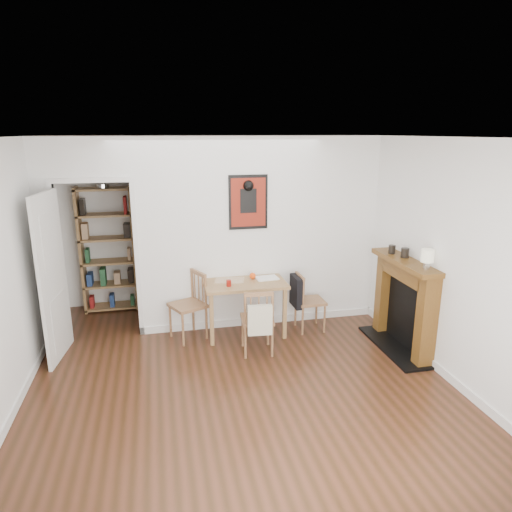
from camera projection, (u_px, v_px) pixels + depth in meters
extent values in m
plane|color=#4C2818|center=(238.00, 375.00, 5.13)|extent=(5.20, 5.20, 0.00)
plane|color=white|center=(208.00, 220.00, 7.24)|extent=(4.50, 0.00, 4.50)
plane|color=white|center=(325.00, 405.00, 2.34)|extent=(4.50, 0.00, 4.50)
plane|color=white|center=(3.00, 279.00, 4.32)|extent=(0.00, 5.20, 5.20)
plane|color=white|center=(429.00, 253.00, 5.25)|extent=(0.00, 5.20, 5.20)
plane|color=beige|center=(235.00, 137.00, 4.44)|extent=(5.20, 5.20, 0.00)
cube|color=white|center=(260.00, 234.00, 6.22)|extent=(3.35, 0.10, 2.60)
cube|color=white|center=(49.00, 244.00, 5.66)|extent=(0.25, 0.10, 2.60)
cube|color=white|center=(89.00, 159.00, 5.51)|extent=(0.90, 0.10, 0.55)
cube|color=silver|center=(59.00, 265.00, 5.76)|extent=(0.06, 0.14, 2.05)
cube|color=silver|center=(137.00, 260.00, 5.96)|extent=(0.06, 0.14, 2.05)
cube|color=silver|center=(261.00, 320.00, 6.50)|extent=(3.35, 0.02, 0.10)
cube|color=silver|center=(4.00, 432.00, 4.09)|extent=(0.02, 4.00, 0.10)
cube|color=silver|center=(447.00, 376.00, 5.02)|extent=(0.02, 4.00, 0.10)
cube|color=silver|center=(53.00, 278.00, 5.32)|extent=(0.15, 0.80, 2.00)
cube|color=black|center=(248.00, 202.00, 6.01)|extent=(0.52, 0.02, 0.72)
cube|color=maroon|center=(248.00, 202.00, 6.00)|extent=(0.46, 0.00, 0.64)
cube|color=#AB784F|center=(244.00, 283.00, 6.04)|extent=(1.08, 0.69, 0.04)
cube|color=#AB784F|center=(212.00, 320.00, 5.77)|extent=(0.05, 0.05, 0.70)
cube|color=#AB784F|center=(285.00, 314.00, 5.97)|extent=(0.05, 0.05, 0.70)
cube|color=#AB784F|center=(207.00, 304.00, 6.30)|extent=(0.05, 0.05, 0.70)
cube|color=#AB784F|center=(274.00, 299.00, 6.50)|extent=(0.05, 0.05, 0.70)
cube|color=black|center=(296.00, 291.00, 6.14)|extent=(0.10, 0.33, 0.42)
cube|color=beige|center=(260.00, 319.00, 5.35)|extent=(0.29, 0.12, 0.36)
cube|color=#AB784F|center=(81.00, 251.00, 6.75)|extent=(0.04, 0.32, 1.89)
cube|color=#AB784F|center=(134.00, 248.00, 6.90)|extent=(0.04, 0.32, 1.89)
cube|color=#AB784F|center=(113.00, 306.00, 7.06)|extent=(0.80, 0.32, 0.03)
cube|color=#AB784F|center=(109.00, 262.00, 6.87)|extent=(0.80, 0.32, 0.03)
cube|color=#AB784F|center=(103.00, 189.00, 6.58)|extent=(0.80, 0.32, 0.03)
cube|color=maroon|center=(108.00, 250.00, 6.82)|extent=(0.70, 0.26, 0.26)
cube|color=brown|center=(426.00, 322.00, 5.20)|extent=(0.20, 0.16, 1.10)
cube|color=brown|center=(385.00, 293.00, 6.13)|extent=(0.20, 0.16, 1.10)
cube|color=brown|center=(406.00, 262.00, 5.51)|extent=(0.30, 1.21, 0.06)
cube|color=brown|center=(407.00, 272.00, 5.55)|extent=(0.20, 0.85, 0.20)
cube|color=black|center=(407.00, 314.00, 5.71)|extent=(0.08, 0.81, 0.88)
cube|color=black|center=(396.00, 346.00, 5.80)|extent=(0.45, 1.25, 0.03)
cylinder|color=maroon|center=(229.00, 283.00, 5.84)|extent=(0.06, 0.06, 0.08)
sphere|color=#FF4E0D|center=(253.00, 276.00, 6.13)|extent=(0.08, 0.08, 0.08)
cube|color=beige|center=(230.00, 280.00, 6.08)|extent=(0.44, 0.36, 0.00)
cube|color=white|center=(267.00, 278.00, 6.15)|extent=(0.31, 0.24, 0.01)
cylinder|color=silver|center=(427.00, 265.00, 5.11)|extent=(0.07, 0.07, 0.08)
cylinder|color=beige|center=(428.00, 256.00, 5.08)|extent=(0.14, 0.14, 0.14)
cylinder|color=black|center=(405.00, 253.00, 5.57)|extent=(0.10, 0.10, 0.12)
cylinder|color=black|center=(392.00, 249.00, 5.75)|extent=(0.09, 0.09, 0.11)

